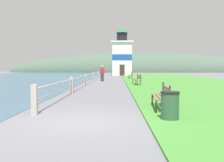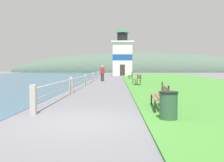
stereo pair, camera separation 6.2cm
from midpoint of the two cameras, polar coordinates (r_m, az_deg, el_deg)
name	(u,v)px [view 2 (the right image)]	position (r m, az deg, el deg)	size (l,w,h in m)	color
ground_plane	(81,122)	(7.06, -6.85, -9.30)	(160.00, 160.00, 0.00)	slate
grass_verge	(182,81)	(27.36, 15.68, -0.07)	(12.00, 58.95, 0.06)	#428433
seawall_railing	(90,77)	(24.19, -4.97, 0.93)	(0.18, 32.58, 0.97)	#A8A399
park_bench_near	(161,95)	(9.06, 11.30, -3.11)	(0.62, 2.01, 0.94)	brown
park_bench_midway	(137,79)	(21.09, 5.92, 0.49)	(0.59, 1.90, 0.94)	brown
park_bench_far	(131,75)	(33.09, 4.43, 1.46)	(0.67, 1.74, 0.94)	brown
lighthouse	(122,56)	(46.12, 2.41, 5.79)	(3.99, 3.99, 8.66)	white
person_strolling	(102,73)	(27.01, -2.15, 1.93)	(0.45, 0.28, 1.73)	#28282D
trash_bin	(168,106)	(7.22, 13.02, -5.65)	(0.54, 0.54, 0.84)	#2D5138
distant_hillside	(141,72)	(76.45, 6.61, 2.01)	(80.00, 16.00, 12.00)	#475B4C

